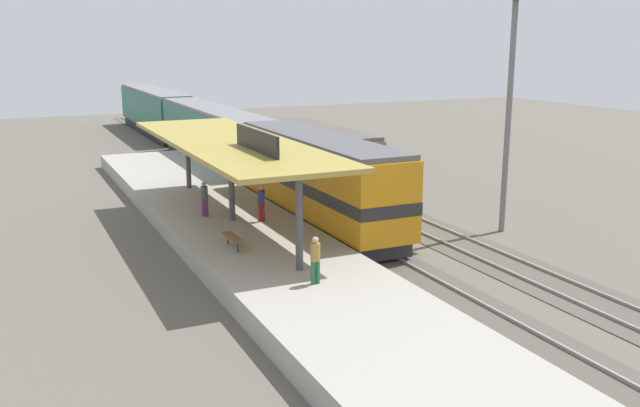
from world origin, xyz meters
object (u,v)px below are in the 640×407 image
at_px(locomotive, 318,179).
at_px(light_mast, 512,57).
at_px(passenger_carriage_front, 214,136).
at_px(person_walking, 204,197).
at_px(platform_bench, 232,238).
at_px(person_boarding, 315,258).
at_px(freight_car, 320,154).
at_px(person_waiting, 261,202).
at_px(passenger_carriage_rear, 154,110).

distance_m(locomotive, light_mast, 10.90).
relative_size(passenger_carriage_front, person_walking, 11.70).
height_order(platform_bench, person_boarding, person_boarding).
height_order(platform_bench, passenger_carriage_front, passenger_carriage_front).
height_order(locomotive, light_mast, light_mast).
distance_m(locomotive, person_boarding, 10.99).
distance_m(platform_bench, freight_car, 17.74).
height_order(platform_bench, person_waiting, person_waiting).
bearing_deg(freight_car, person_boarding, -115.50).
bearing_deg(person_boarding, person_waiting, 81.86).
bearing_deg(platform_bench, person_waiting, 53.88).
relative_size(passenger_carriage_front, person_waiting, 11.70).
distance_m(passenger_carriage_rear, person_walking, 38.30).
bearing_deg(person_boarding, platform_bench, 103.90).
xyz_separation_m(passenger_carriage_front, person_boarding, (-4.70, -27.92, -0.46)).
height_order(passenger_carriage_rear, freight_car, passenger_carriage_rear).
relative_size(light_mast, person_waiting, 6.84).
bearing_deg(person_boarding, passenger_carriage_rear, 84.50).
xyz_separation_m(platform_bench, passenger_carriage_rear, (6.00, 43.45, 0.97)).
xyz_separation_m(passenger_carriage_front, light_mast, (7.80, -22.71, 6.08)).
distance_m(light_mast, person_walking, 15.92).
bearing_deg(platform_bench, passenger_carriage_rear, 82.14).
height_order(freight_car, person_waiting, freight_car).
relative_size(locomotive, freight_car, 1.20).
bearing_deg(passenger_carriage_rear, locomotive, -90.00).
relative_size(passenger_carriage_rear, freight_car, 1.67).
bearing_deg(light_mast, person_walking, 157.23).
height_order(platform_bench, locomotive, locomotive).
bearing_deg(person_boarding, light_mast, 22.65).
relative_size(platform_bench, person_waiting, 0.99).
bearing_deg(person_boarding, person_walking, 94.70).
height_order(light_mast, person_walking, light_mast).
relative_size(platform_bench, locomotive, 0.12).
bearing_deg(light_mast, locomotive, 148.89).
bearing_deg(freight_car, passenger_carriage_rear, 98.94).
bearing_deg(person_walking, passenger_carriage_rear, 81.61).
xyz_separation_m(freight_car, person_boarding, (-9.30, -19.49, -0.12)).
bearing_deg(light_mast, freight_car, 102.64).
bearing_deg(passenger_carriage_rear, person_walking, -98.39).
relative_size(passenger_carriage_rear, person_boarding, 11.70).
relative_size(platform_bench, person_boarding, 0.99).
relative_size(platform_bench, freight_car, 0.14).
bearing_deg(platform_bench, passenger_carriage_front, 75.16).
bearing_deg(locomotive, freight_car, 64.32).
bearing_deg(passenger_carriage_rear, platform_bench, -97.86).
xyz_separation_m(locomotive, person_boarding, (-4.70, -9.92, -0.56)).
bearing_deg(passenger_carriage_rear, light_mast, -79.84).
bearing_deg(light_mast, passenger_carriage_rear, 100.16).
bearing_deg(platform_bench, person_walking, 85.74).
xyz_separation_m(locomotive, passenger_carriage_front, (0.00, 18.00, -0.10)).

